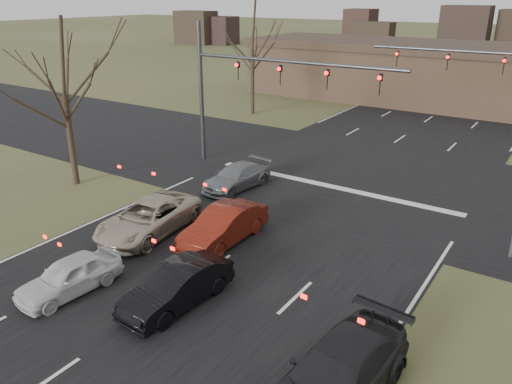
{
  "coord_description": "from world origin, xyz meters",
  "views": [
    {
      "loc": [
        10.17,
        -9.42,
        9.37
      ],
      "look_at": [
        -0.06,
        6.02,
        2.0
      ],
      "focal_mm": 35.0,
      "sensor_mm": 36.0,
      "label": 1
    }
  ],
  "objects_px": {
    "mast_arm_near": "(248,80)",
    "car_white_sedan": "(70,276)",
    "building": "(478,77)",
    "car_charcoal_sedan": "(337,375)",
    "mast_arm_far": "(508,75)",
    "car_black_hatch": "(177,286)",
    "car_grey_ahead": "(237,177)",
    "car_red_ahead": "(224,226)",
    "car_silver_suv": "(149,218)"
  },
  "relations": [
    {
      "from": "mast_arm_near",
      "to": "mast_arm_far",
      "type": "xyz_separation_m",
      "value": [
        11.41,
        10.0,
        -0.06
      ]
    },
    {
      "from": "building",
      "to": "car_charcoal_sedan",
      "type": "relative_size",
      "value": 8.37
    },
    {
      "from": "car_silver_suv",
      "to": "car_white_sedan",
      "type": "distance_m",
      "value": 4.8
    },
    {
      "from": "building",
      "to": "car_silver_suv",
      "type": "distance_m",
      "value": 34.72
    },
    {
      "from": "car_red_ahead",
      "to": "car_silver_suv",
      "type": "bearing_deg",
      "value": -160.7
    },
    {
      "from": "car_black_hatch",
      "to": "car_grey_ahead",
      "type": "relative_size",
      "value": 0.97
    },
    {
      "from": "building",
      "to": "car_charcoal_sedan",
      "type": "xyz_separation_m",
      "value": [
        4.5,
        -38.3,
        -1.93
      ]
    },
    {
      "from": "building",
      "to": "car_white_sedan",
      "type": "relative_size",
      "value": 11.78
    },
    {
      "from": "car_red_ahead",
      "to": "car_charcoal_sedan",
      "type": "bearing_deg",
      "value": -35.28
    },
    {
      "from": "car_silver_suv",
      "to": "car_grey_ahead",
      "type": "bearing_deg",
      "value": 84.71
    },
    {
      "from": "car_white_sedan",
      "to": "car_charcoal_sedan",
      "type": "height_order",
      "value": "car_charcoal_sedan"
    },
    {
      "from": "building",
      "to": "car_white_sedan",
      "type": "height_order",
      "value": "building"
    },
    {
      "from": "mast_arm_far",
      "to": "car_grey_ahead",
      "type": "xyz_separation_m",
      "value": [
        -10.18,
        -12.83,
        -4.41
      ]
    },
    {
      "from": "car_black_hatch",
      "to": "building",
      "type": "bearing_deg",
      "value": 91.54
    },
    {
      "from": "car_silver_suv",
      "to": "car_grey_ahead",
      "type": "relative_size",
      "value": 1.21
    },
    {
      "from": "car_grey_ahead",
      "to": "car_red_ahead",
      "type": "bearing_deg",
      "value": -53.42
    },
    {
      "from": "car_charcoal_sedan",
      "to": "car_red_ahead",
      "type": "distance_m",
      "value": 9.07
    },
    {
      "from": "mast_arm_near",
      "to": "car_charcoal_sedan",
      "type": "relative_size",
      "value": 2.39
    },
    {
      "from": "car_white_sedan",
      "to": "car_black_hatch",
      "type": "height_order",
      "value": "car_black_hatch"
    },
    {
      "from": "building",
      "to": "car_grey_ahead",
      "type": "height_order",
      "value": "building"
    },
    {
      "from": "car_silver_suv",
      "to": "car_black_hatch",
      "type": "bearing_deg",
      "value": -41.22
    },
    {
      "from": "mast_arm_far",
      "to": "building",
      "type": "bearing_deg",
      "value": 105.58
    },
    {
      "from": "mast_arm_far",
      "to": "car_grey_ahead",
      "type": "relative_size",
      "value": 2.65
    },
    {
      "from": "mast_arm_near",
      "to": "car_red_ahead",
      "type": "distance_m",
      "value": 10.13
    },
    {
      "from": "car_white_sedan",
      "to": "car_charcoal_sedan",
      "type": "bearing_deg",
      "value": 8.21
    },
    {
      "from": "car_charcoal_sedan",
      "to": "car_red_ahead",
      "type": "height_order",
      "value": "car_charcoal_sedan"
    },
    {
      "from": "car_silver_suv",
      "to": "car_black_hatch",
      "type": "relative_size",
      "value": 1.25
    },
    {
      "from": "mast_arm_near",
      "to": "car_red_ahead",
      "type": "xyz_separation_m",
      "value": [
        4.32,
        -8.06,
        -4.35
      ]
    },
    {
      "from": "car_white_sedan",
      "to": "car_grey_ahead",
      "type": "xyz_separation_m",
      "value": [
        -1.0,
        11.0,
        -0.0
      ]
    },
    {
      "from": "mast_arm_near",
      "to": "mast_arm_far",
      "type": "height_order",
      "value": "same"
    },
    {
      "from": "mast_arm_near",
      "to": "car_grey_ahead",
      "type": "bearing_deg",
      "value": -66.52
    },
    {
      "from": "mast_arm_far",
      "to": "car_black_hatch",
      "type": "bearing_deg",
      "value": -104.24
    },
    {
      "from": "mast_arm_near",
      "to": "car_white_sedan",
      "type": "bearing_deg",
      "value": -80.84
    },
    {
      "from": "building",
      "to": "car_white_sedan",
      "type": "distance_m",
      "value": 39.21
    },
    {
      "from": "mast_arm_near",
      "to": "car_silver_suv",
      "type": "height_order",
      "value": "mast_arm_near"
    },
    {
      "from": "mast_arm_near",
      "to": "car_red_ahead",
      "type": "height_order",
      "value": "mast_arm_near"
    },
    {
      "from": "car_red_ahead",
      "to": "mast_arm_near",
      "type": "bearing_deg",
      "value": 118.2
    },
    {
      "from": "mast_arm_far",
      "to": "car_charcoal_sedan",
      "type": "bearing_deg",
      "value": -89.22
    },
    {
      "from": "mast_arm_far",
      "to": "car_grey_ahead",
      "type": "bearing_deg",
      "value": -128.44
    },
    {
      "from": "mast_arm_near",
      "to": "car_grey_ahead",
      "type": "relative_size",
      "value": 2.89
    },
    {
      "from": "mast_arm_near",
      "to": "car_silver_suv",
      "type": "distance_m",
      "value": 10.2
    },
    {
      "from": "car_silver_suv",
      "to": "car_charcoal_sedan",
      "type": "height_order",
      "value": "car_charcoal_sedan"
    },
    {
      "from": "mast_arm_near",
      "to": "car_black_hatch",
      "type": "height_order",
      "value": "mast_arm_near"
    },
    {
      "from": "mast_arm_far",
      "to": "car_red_ahead",
      "type": "xyz_separation_m",
      "value": [
        -7.09,
        -18.06,
        -4.3
      ]
    },
    {
      "from": "mast_arm_far",
      "to": "car_black_hatch",
      "type": "height_order",
      "value": "mast_arm_far"
    },
    {
      "from": "car_silver_suv",
      "to": "car_red_ahead",
      "type": "relative_size",
      "value": 1.16
    },
    {
      "from": "car_silver_suv",
      "to": "car_white_sedan",
      "type": "height_order",
      "value": "car_silver_suv"
    },
    {
      "from": "car_charcoal_sedan",
      "to": "car_white_sedan",
      "type": "bearing_deg",
      "value": -171.22
    },
    {
      "from": "building",
      "to": "car_black_hatch",
      "type": "relative_size",
      "value": 10.43
    },
    {
      "from": "car_red_ahead",
      "to": "mast_arm_far",
      "type": "bearing_deg",
      "value": 68.55
    }
  ]
}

